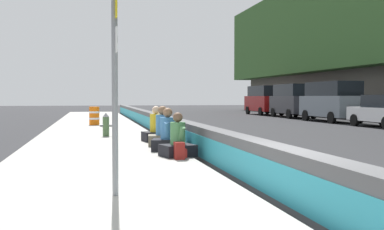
{
  "coord_description": "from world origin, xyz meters",
  "views": [
    {
      "loc": [
        -6.57,
        2.85,
        1.61
      ],
      "look_at": [
        7.91,
        -0.26,
        1.03
      ],
      "focal_mm": 43.98,
      "sensor_mm": 36.0,
      "label": 1
    }
  ],
  "objects": [
    {
      "name": "route_sign_post",
      "position": [
        0.47,
        2.5,
        2.23
      ],
      "size": [
        0.44,
        0.09,
        3.6
      ],
      "color": "gray",
      "rests_on": "sidewalk_strip"
    },
    {
      "name": "construction_barrel",
      "position": [
        18.37,
        2.7,
        0.62
      ],
      "size": [
        0.54,
        0.54,
        0.95
      ],
      "color": "orange",
      "rests_on": "sidewalk_strip"
    },
    {
      "name": "seated_person_rear",
      "position": [
        7.37,
        0.76,
        0.51
      ],
      "size": [
        0.83,
        0.94,
        1.2
      ],
      "color": "#706651",
      "rests_on": "sidewalk_strip"
    },
    {
      "name": "seated_person_far",
      "position": [
        8.8,
        0.77,
        0.5
      ],
      "size": [
        0.83,
        0.94,
        1.16
      ],
      "color": "black",
      "rests_on": "sidewalk_strip"
    },
    {
      "name": "seated_person_middle",
      "position": [
        6.04,
        0.82,
        0.51
      ],
      "size": [
        0.89,
        0.98,
        1.17
      ],
      "color": "black",
      "rests_on": "sidewalk_strip"
    },
    {
      "name": "jersey_barrier",
      "position": [
        0.0,
        0.0,
        0.42
      ],
      "size": [
        76.0,
        0.45,
        0.85
      ],
      "color": "#545456",
      "rests_on": "ground_plane"
    },
    {
      "name": "parked_car_midline",
      "position": [
        20.74,
        -12.11,
        1.35
      ],
      "size": [
        5.15,
        2.21,
        2.56
      ],
      "color": "slate",
      "rests_on": "ground_plane"
    },
    {
      "name": "backpack",
      "position": [
        4.27,
        0.82,
        0.33
      ],
      "size": [
        0.32,
        0.28,
        0.4
      ],
      "color": "maroon",
      "rests_on": "sidewalk_strip"
    },
    {
      "name": "sidewalk_strip",
      "position": [
        0.0,
        2.65,
        0.07
      ],
      "size": [
        80.0,
        4.4,
        0.14
      ],
      "primitive_type": "cube",
      "color": "#A8A59E",
      "rests_on": "ground_plane"
    },
    {
      "name": "parked_car_far",
      "position": [
        26.91,
        -12.23,
        1.35
      ],
      "size": [
        5.16,
        2.23,
        2.56
      ],
      "color": "#28282D",
      "rests_on": "ground_plane"
    },
    {
      "name": "seated_person_foreground",
      "position": [
        4.77,
        0.77,
        0.48
      ],
      "size": [
        0.84,
        0.92,
        1.09
      ],
      "color": "black",
      "rests_on": "sidewalk_strip"
    },
    {
      "name": "ground_plane",
      "position": [
        0.0,
        0.0,
        0.0
      ],
      "size": [
        160.0,
        160.0,
        0.0
      ],
      "primitive_type": "plane",
      "color": "#2B2B2D",
      "rests_on": "ground"
    },
    {
      "name": "fire_hydrant",
      "position": [
        11.13,
        2.32,
        0.59
      ],
      "size": [
        0.26,
        0.46,
        0.88
      ],
      "color": "#47663D",
      "rests_on": "sidewalk_strip"
    },
    {
      "name": "parked_car_farther",
      "position": [
        32.76,
        -12.15,
        1.35
      ],
      "size": [
        5.12,
        2.14,
        2.56
      ],
      "color": "maroon",
      "rests_on": "ground_plane"
    }
  ]
}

